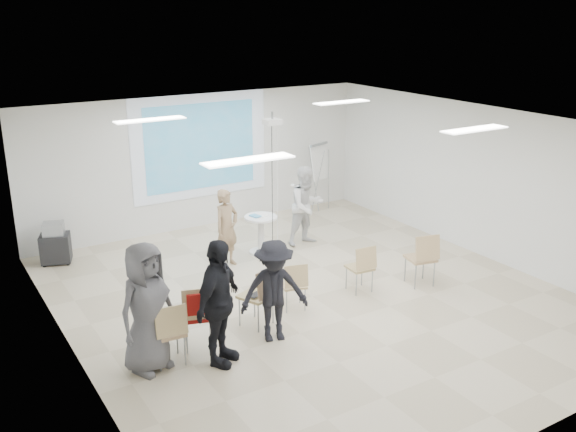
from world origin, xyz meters
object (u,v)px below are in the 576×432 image
pedestal_table (261,232)px  flipchart_easel (320,162)px  chair_left_inner (260,292)px  audience_left (218,294)px  chair_center (295,282)px  av_cart (55,245)px  player_right (307,202)px  audience_outer (146,300)px  player_left (227,223)px  laptop (255,293)px  audience_mid (274,284)px  chair_right_far (423,255)px  chair_far_left (169,329)px  chair_left_mid (198,312)px  chair_right_inner (362,265)px

pedestal_table → flipchart_easel: bearing=33.1°
chair_left_inner → audience_left: audience_left is taller
chair_center → av_cart: (-2.87, 4.19, -0.11)m
player_right → audience_outer: audience_outer is taller
audience_outer → flipchart_easel: 7.63m
player_left → laptop: player_left is taller
pedestal_table → flipchart_easel: size_ratio=0.48×
audience_mid → player_right: bearing=66.7°
audience_outer → audience_mid: bearing=-27.4°
pedestal_table → audience_left: bearing=-127.2°
chair_right_far → flipchart_easel: flipchart_easel is taller
pedestal_table → chair_far_left: size_ratio=0.87×
player_left → chair_left_mid: player_left is taller
player_right → chair_right_far: size_ratio=1.86×
player_right → chair_left_mid: bearing=-146.0°
chair_left_mid → av_cart: (-1.01, 4.53, -0.21)m
chair_center → flipchart_easel: bearing=68.0°
player_right → av_cart: size_ratio=2.25×
av_cart → audience_outer: bearing=-67.8°
chair_left_inner → audience_mid: bearing=-115.7°
chair_far_left → chair_center: size_ratio=1.13×
audience_left → audience_mid: size_ratio=1.18×
chair_far_left → player_left: bearing=55.6°
audience_mid → av_cart: size_ratio=2.17×
player_right → flipchart_easel: (1.48, 1.68, 0.33)m
chair_left_inner → chair_left_mid: bearing=164.7°
chair_right_far → audience_mid: audience_mid is taller
av_cart → chair_center: bearing=-35.9°
audience_left → flipchart_easel: bearing=7.6°
audience_mid → chair_right_inner: bearing=33.0°
laptop → audience_mid: 0.67m
laptop → av_cart: size_ratio=0.44×
chair_left_mid → av_cart: size_ratio=1.22×
player_right → flipchart_easel: player_right is taller
audience_mid → chair_left_inner: bearing=103.4°
av_cart → chair_right_far: bearing=-21.0°
player_left → chair_left_mid: size_ratio=1.73×
laptop → flipchart_easel: size_ratio=0.21×
player_left → flipchart_easel: bearing=10.2°
av_cart → chair_left_inner: bearing=-44.6°
player_right → audience_left: (-3.65, -3.37, 0.13)m
chair_far_left → chair_left_inner: size_ratio=0.95×
flipchart_easel → chair_left_inner: bearing=-151.6°
chair_left_mid → flipchart_easel: flipchart_easel is taller
chair_far_left → laptop: bearing=20.2°
player_left → chair_right_inner: 2.77m
chair_center → av_cart: size_ratio=1.01×
pedestal_table → player_left: player_left is taller
chair_far_left → chair_left_inner: bearing=16.6°
chair_left_mid → chair_right_inner: (3.23, 0.31, -0.08)m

